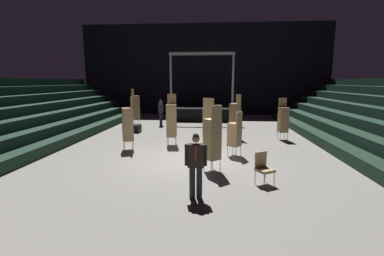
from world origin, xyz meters
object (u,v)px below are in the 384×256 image
Objects in this scene: chair_stack_front_right at (235,134)px; crew_worker_near_stage at (161,111)px; stage_riser at (202,112)px; loose_chair_near_man at (263,166)px; chair_stack_mid_right at (212,138)px; man_with_tie at (196,162)px; chair_stack_front_left at (128,124)px; chair_stack_rear_centre at (171,120)px; chair_stack_rear_right at (207,121)px; chair_stack_aisle_left at (136,107)px; chair_stack_mid_left at (235,117)px; chair_stack_rear_left at (283,119)px; equipment_road_case at (133,128)px; chair_stack_mid_centre at (211,119)px.

crew_worker_near_stage is at bearing 65.20° from chair_stack_front_right.
loose_chair_near_man is at bearing -79.96° from stage_riser.
stage_riser is 12.48m from chair_stack_mid_right.
stage_riser is at bearing 144.87° from crew_worker_near_stage.
chair_stack_front_right reaches higher than man_with_tie.
man_with_tie is 5.83m from chair_stack_front_left.
chair_stack_front_right is at bearing 147.97° from chair_stack_rear_centre.
chair_stack_mid_right reaches higher than loose_chair_near_man.
stage_riser is 2.87× the size of crew_worker_near_stage.
crew_worker_near_stage is (-2.66, -3.10, 0.41)m from stage_riser.
loose_chair_near_man is (0.61, -3.06, -0.37)m from chair_stack_front_right.
crew_worker_near_stage is (-3.16, 11.55, 0.04)m from man_with_tie.
chair_stack_rear_right is 7.51m from chair_stack_aisle_left.
man_with_tie is at bearing 103.05° from chair_stack_rear_centre.
chair_stack_mid_left is 1.08× the size of chair_stack_rear_left.
chair_stack_mid_left reaches higher than crew_worker_near_stage.
chair_stack_rear_right is 0.93× the size of chair_stack_rear_centre.
man_with_tie is 6.05m from chair_stack_rear_centre.
chair_stack_front_left reaches higher than chair_stack_rear_right.
loose_chair_near_man is (0.36, -6.48, -0.62)m from chair_stack_mid_left.
chair_stack_rear_left is 0.86× the size of chair_stack_aisle_left.
chair_stack_mid_right is 2.47× the size of equipment_road_case.
loose_chair_near_man reaches higher than equipment_road_case.
chair_stack_mid_centre is at bearing -107.24° from loose_chair_near_man.
man_with_tie is at bearing -64.00° from equipment_road_case.
chair_stack_mid_left reaches higher than chair_stack_mid_centre.
equipment_road_case is (-1.06, 4.11, -0.93)m from chair_stack_front_left.
chair_stack_front_right is 0.75× the size of chair_stack_rear_centre.
chair_stack_rear_right is at bearing -91.90° from man_with_tie.
stage_riser is 8.89m from chair_stack_rear_centre.
chair_stack_rear_right reaches higher than loose_chair_near_man.
chair_stack_front_left reaches higher than loose_chair_near_man.
crew_worker_near_stage is (-7.12, 4.06, -0.07)m from chair_stack_rear_left.
man_with_tie is at bearing -91.82° from chair_stack_rear_right.
crew_worker_near_stage is (-3.29, 5.46, -0.12)m from chair_stack_rear_right.
chair_stack_mid_right is 1.04× the size of chair_stack_rear_left.
chair_stack_mid_centre is 1.22× the size of crew_worker_near_stage.
chair_stack_rear_right is (-1.39, -1.54, -0.04)m from chair_stack_mid_left.
chair_stack_mid_centre is at bearing 50.79° from chair_stack_mid_right.
stage_riser is 2.03× the size of chair_stack_aisle_left.
chair_stack_front_left is 7.72m from chair_stack_rear_left.
chair_stack_mid_left is 1.29m from chair_stack_mid_centre.
chair_stack_mid_right reaches higher than man_with_tie.
chair_stack_mid_left reaches higher than man_with_tie.
chair_stack_mid_centre is at bearing 78.86° from chair_stack_mid_left.
chair_stack_front_right is at bearing -59.42° from chair_stack_rear_right.
chair_stack_aisle_left is at bearing -67.70° from man_with_tie.
chair_stack_mid_right is at bearing -169.64° from chair_stack_front_right.
chair_stack_mid_right is 4.12m from chair_stack_rear_centre.
chair_stack_rear_right is 1.69m from chair_stack_rear_centre.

